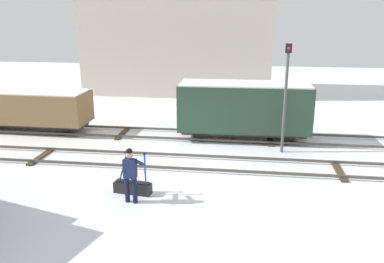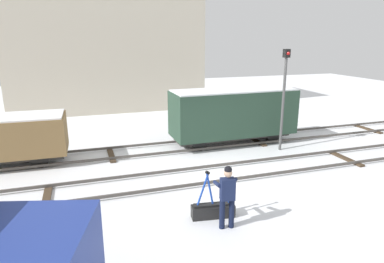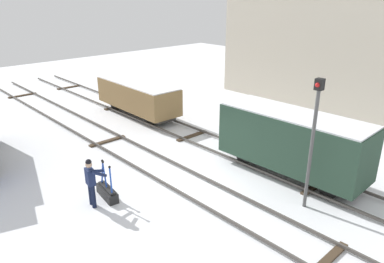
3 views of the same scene
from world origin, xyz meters
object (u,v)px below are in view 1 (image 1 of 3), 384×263
Objects in this scene: switch_lever_frame at (133,186)px; freight_car_mid_siding at (244,108)px; freight_car_back_track at (28,107)px; signal_post at (286,89)px; rail_worker at (131,172)px.

freight_car_mid_siding is (3.51, 6.30, 1.26)m from switch_lever_frame.
freight_car_back_track reaches higher than switch_lever_frame.
switch_lever_frame is 0.24× the size of freight_car_back_track.
switch_lever_frame is at bearing -40.60° from freight_car_back_track.
freight_car_mid_siding is at bearing 136.21° from signal_post.
signal_post is 0.74× the size of freight_car_back_track.
switch_lever_frame is 9.49m from freight_car_back_track.
signal_post is at bearing -44.89° from freight_car_mid_siding.
switch_lever_frame is 0.24× the size of freight_car_mid_siding.
signal_post is (5.17, 4.71, 2.47)m from switch_lever_frame.
signal_post is (5.03, 5.34, 1.70)m from rail_worker.
freight_car_mid_siding is at bearing 68.84° from switch_lever_frame.
switch_lever_frame is at bearing -120.24° from freight_car_mid_siding.
rail_worker is 7.72m from freight_car_mid_siding.
freight_car_back_track is at bearing 178.90° from freight_car_mid_siding.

